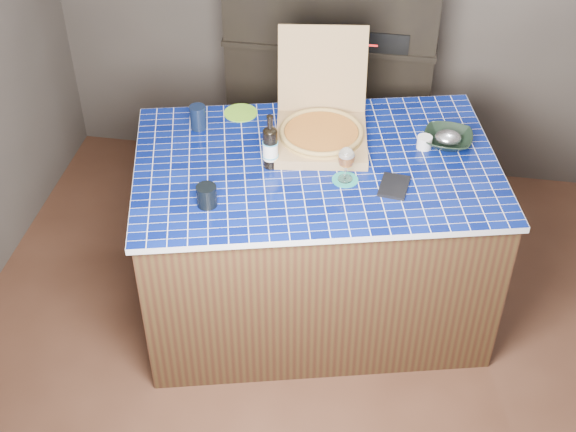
% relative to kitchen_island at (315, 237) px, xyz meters
% --- Properties ---
extents(room, '(3.50, 3.50, 3.50)m').
position_rel_kitchen_island_xyz_m(room, '(-0.07, -0.39, 0.77)').
color(room, brown).
rests_on(room, ground).
extents(shelving_unit, '(1.20, 0.41, 1.80)m').
position_rel_kitchen_island_xyz_m(shelving_unit, '(-0.06, 1.14, 0.42)').
color(shelving_unit, black).
rests_on(shelving_unit, floor).
extents(kitchen_island, '(1.96, 1.50, 0.96)m').
position_rel_kitchen_island_xyz_m(kitchen_island, '(0.00, 0.00, 0.00)').
color(kitchen_island, '#43311A').
rests_on(kitchen_island, floor).
extents(pizza_box, '(0.51, 0.60, 0.49)m').
position_rel_kitchen_island_xyz_m(pizza_box, '(-0.00, 0.19, 0.55)').
color(pizza_box, '#9B754F').
rests_on(pizza_box, kitchen_island).
extents(mead_bottle, '(0.08, 0.08, 0.28)m').
position_rel_kitchen_island_xyz_m(mead_bottle, '(-0.21, -0.06, 0.59)').
color(mead_bottle, black).
rests_on(mead_bottle, kitchen_island).
extents(teal_trivet, '(0.12, 0.12, 0.01)m').
position_rel_kitchen_island_xyz_m(teal_trivet, '(0.15, -0.12, 0.48)').
color(teal_trivet, '#198377').
rests_on(teal_trivet, kitchen_island).
extents(wine_glass, '(0.08, 0.08, 0.18)m').
position_rel_kitchen_island_xyz_m(wine_glass, '(0.15, -0.12, 0.60)').
color(wine_glass, white).
rests_on(wine_glass, teal_trivet).
extents(tumbler, '(0.09, 0.09, 0.10)m').
position_rel_kitchen_island_xyz_m(tumbler, '(-0.44, -0.40, 0.53)').
color(tumbler, black).
rests_on(tumbler, kitchen_island).
extents(dvd_case, '(0.15, 0.19, 0.01)m').
position_rel_kitchen_island_xyz_m(dvd_case, '(0.38, -0.13, 0.48)').
color(dvd_case, black).
rests_on(dvd_case, kitchen_island).
extents(bowl, '(0.26, 0.26, 0.06)m').
position_rel_kitchen_island_xyz_m(bowl, '(0.62, 0.26, 0.51)').
color(bowl, black).
rests_on(bowl, kitchen_island).
extents(foil_contents, '(0.13, 0.11, 0.06)m').
position_rel_kitchen_island_xyz_m(foil_contents, '(0.62, 0.26, 0.52)').
color(foil_contents, '#B9BCC5').
rests_on(foil_contents, bowl).
extents(white_jar, '(0.07, 0.07, 0.06)m').
position_rel_kitchen_island_xyz_m(white_jar, '(0.50, 0.21, 0.51)').
color(white_jar, white).
rests_on(white_jar, kitchen_island).
extents(navy_cup, '(0.08, 0.08, 0.13)m').
position_rel_kitchen_island_xyz_m(navy_cup, '(-0.63, 0.20, 0.54)').
color(navy_cup, black).
rests_on(navy_cup, kitchen_island).
extents(green_trivet, '(0.18, 0.18, 0.01)m').
position_rel_kitchen_island_xyz_m(green_trivet, '(-0.45, 0.37, 0.48)').
color(green_trivet, '#79C92B').
rests_on(green_trivet, kitchen_island).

